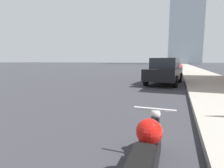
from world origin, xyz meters
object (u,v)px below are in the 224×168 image
(parked_car_black, at_px, (165,71))
(parked_car_blue, at_px, (175,64))
(parked_car_red, at_px, (174,66))
(motorcycle, at_px, (145,160))

(parked_car_black, height_order, parked_car_blue, parked_car_blue)
(parked_car_black, bearing_deg, parked_car_blue, 95.30)
(parked_car_red, bearing_deg, parked_car_black, -85.24)
(parked_car_red, xyz_separation_m, parked_car_blue, (-0.09, 12.13, 0.04))
(motorcycle, bearing_deg, parked_car_black, 92.22)
(parked_car_blue, bearing_deg, parked_car_black, -86.36)
(parked_car_red, bearing_deg, parked_car_blue, 96.05)
(parked_car_black, height_order, parked_car_red, parked_car_black)
(motorcycle, height_order, parked_car_red, parked_car_red)
(motorcycle, xyz_separation_m, parked_car_blue, (-0.43, 34.67, 0.46))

